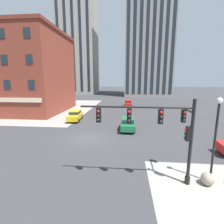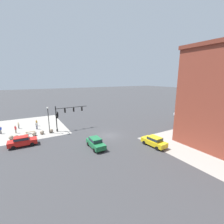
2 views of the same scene
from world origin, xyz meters
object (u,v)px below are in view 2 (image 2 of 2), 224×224
(car_main_southbound_far, at_px, (184,122))
(car_cross_westbound, at_px, (22,141))
(bollard_sphere_curb_d, at_px, (26,135))
(bollard_sphere_curb_e, at_px, (16,137))
(pedestrian_near_bench, at_px, (0,129))
(car_main_northbound_near, at_px, (154,141))
(bench_near_signal, at_px, (31,132))
(bollard_sphere_curb_a, at_px, (51,131))
(street_lamp_corner_near, at_px, (48,117))
(pedestrian_walking_east, at_px, (16,129))
(car_cross_eastbound, at_px, (181,113))
(bollard_sphere_curb_f, at_px, (11,137))
(pedestrian_by_lamp, at_px, (18,125))
(pedestrian_at_curb, at_px, (37,125))
(bollard_sphere_curb_c, at_px, (34,134))
(car_main_northbound_far, at_px, (96,142))
(pedestrian_with_bag, at_px, (37,122))
(bollard_sphere_curb_b, at_px, (42,132))
(traffic_signal_main, at_px, (64,114))

(car_main_southbound_far, relative_size, car_cross_westbound, 1.00)
(bollard_sphere_curb_d, relative_size, bollard_sphere_curb_e, 1.00)
(pedestrian_near_bench, distance_m, car_main_northbound_near, 30.68)
(bench_near_signal, relative_size, car_cross_westbound, 0.41)
(bollard_sphere_curb_a, distance_m, street_lamp_corner_near, 3.11)
(pedestrian_walking_east, bearing_deg, car_cross_eastbound, 169.59)
(bollard_sphere_curb_d, xyz_separation_m, car_main_southbound_far, (-32.95, 10.99, 0.51))
(bollard_sphere_curb_e, bearing_deg, bollard_sphere_curb_f, -4.76)
(bench_near_signal, height_order, car_cross_eastbound, car_cross_eastbound)
(bench_near_signal, distance_m, pedestrian_near_bench, 6.15)
(pedestrian_walking_east, xyz_separation_m, car_cross_eastbound, (-42.97, 7.89, -0.04))
(pedestrian_by_lamp, bearing_deg, pedestrian_near_bench, 31.46)
(bollard_sphere_curb_a, height_order, car_main_northbound_near, car_main_northbound_near)
(street_lamp_corner_near, bearing_deg, bollard_sphere_curb_d, -0.32)
(pedestrian_by_lamp, bearing_deg, pedestrian_at_curb, 143.85)
(bollard_sphere_curb_c, relative_size, bollard_sphere_curb_d, 1.00)
(pedestrian_near_bench, xyz_separation_m, pedestrian_by_lamp, (-3.22, -1.97, -0.04))
(pedestrian_at_curb, bearing_deg, bollard_sphere_curb_f, 41.24)
(pedestrian_at_curb, relative_size, car_main_northbound_far, 0.39)
(bollard_sphere_curb_a, xyz_separation_m, pedestrian_at_curb, (2.39, -3.89, 0.60))
(pedestrian_walking_east, height_order, car_cross_eastbound, car_cross_eastbound)
(bollard_sphere_curb_f, bearing_deg, car_main_northbound_near, 143.15)
(pedestrian_with_bag, bearing_deg, bollard_sphere_curb_a, 108.17)
(car_cross_eastbound, bearing_deg, bollard_sphere_curb_c, -6.32)
(pedestrian_with_bag, bearing_deg, car_cross_eastbound, 163.87)
(bollard_sphere_curb_a, relative_size, bollard_sphere_curb_f, 1.00)
(pedestrian_by_lamp, bearing_deg, car_main_northbound_far, 121.46)
(pedestrian_walking_east, distance_m, car_main_northbound_near, 27.85)
(bollard_sphere_curb_d, relative_size, pedestrian_with_bag, 0.53)
(pedestrian_with_bag, bearing_deg, car_main_northbound_near, 125.34)
(car_main_northbound_far, height_order, car_cross_westbound, same)
(pedestrian_walking_east, xyz_separation_m, car_main_southbound_far, (-34.72, 14.56, -0.04))
(bollard_sphere_curb_e, bearing_deg, bollard_sphere_curb_c, -178.22)
(pedestrian_near_bench, xyz_separation_m, pedestrian_with_bag, (-6.96, -2.08, -0.06))
(bollard_sphere_curb_e, xyz_separation_m, car_cross_eastbound, (-42.91, 4.32, 0.51))
(bollard_sphere_curb_d, bearing_deg, pedestrian_walking_east, -63.68)
(bench_near_signal, bearing_deg, pedestrian_at_curb, -120.05)
(bench_near_signal, height_order, pedestrian_near_bench, pedestrian_near_bench)
(pedestrian_walking_east, bearing_deg, car_main_southbound_far, 157.24)
(bollard_sphere_curb_a, bearing_deg, car_main_southbound_far, 158.24)
(street_lamp_corner_near, distance_m, car_cross_eastbound, 37.24)
(bollard_sphere_curb_d, xyz_separation_m, car_main_northbound_far, (-9.69, 11.14, 0.51))
(bollard_sphere_curb_f, height_order, car_cross_westbound, car_cross_westbound)
(pedestrian_by_lamp, bearing_deg, bollard_sphere_curb_c, 111.58)
(bollard_sphere_curb_a, bearing_deg, bollard_sphere_curb_b, 3.31)
(pedestrian_with_bag, bearing_deg, bollard_sphere_curb_e, 58.74)
(bench_near_signal, bearing_deg, pedestrian_near_bench, -29.67)
(bollard_sphere_curb_a, distance_m, car_main_southbound_far, 30.50)
(bollard_sphere_curb_a, distance_m, car_cross_eastbound, 36.87)
(traffic_signal_main, xyz_separation_m, bollard_sphere_curb_a, (2.89, -0.17, -3.24))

